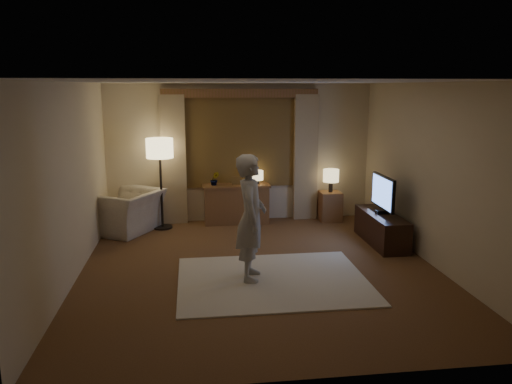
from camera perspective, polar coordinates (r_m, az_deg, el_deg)
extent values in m
cube|color=brown|center=(7.16, 0.44, -8.89)|extent=(5.00, 5.50, 0.02)
cube|color=silver|center=(6.70, 0.48, 12.56)|extent=(5.00, 5.50, 0.02)
cube|color=beige|center=(9.52, -1.82, 4.47)|extent=(5.00, 0.02, 2.60)
cube|color=beige|center=(4.17, 5.67, -5.40)|extent=(5.00, 0.02, 2.60)
cube|color=beige|center=(6.93, -20.56, 0.89)|extent=(0.02, 5.50, 2.60)
cube|color=beige|center=(7.57, 19.65, 1.83)|extent=(0.02, 5.50, 2.60)
cube|color=black|center=(9.46, -1.81, 5.95)|extent=(2.00, 0.01, 1.70)
cube|color=brown|center=(9.45, -1.80, 5.94)|extent=(2.08, 0.04, 1.78)
cube|color=tan|center=(9.38, -9.38, 3.60)|extent=(0.45, 0.12, 2.40)
cube|color=tan|center=(9.63, 5.70, 3.90)|extent=(0.45, 0.12, 2.40)
cube|color=brown|center=(9.35, -1.81, 11.22)|extent=(2.90, 0.14, 0.16)
cube|color=beige|center=(6.76, 1.91, -10.03)|extent=(2.50, 2.00, 0.02)
cube|color=brown|center=(9.43, -2.26, -1.48)|extent=(1.20, 0.40, 0.70)
cube|color=brown|center=(9.33, -2.28, 1.21)|extent=(0.16, 0.02, 0.20)
imported|color=#999999|center=(9.30, -4.74, 1.45)|extent=(0.17, 0.13, 0.30)
cylinder|color=black|center=(9.38, 0.16, 1.03)|extent=(0.08, 0.08, 0.12)
cylinder|color=#FFE399|center=(9.36, 0.16, 1.93)|extent=(0.22, 0.22, 0.18)
cylinder|color=black|center=(9.31, -10.61, -3.97)|extent=(0.35, 0.35, 0.03)
cylinder|color=black|center=(9.16, -10.76, -0.13)|extent=(0.04, 0.04, 1.31)
cylinder|color=#FFE399|center=(9.03, -10.96, 4.95)|extent=(0.48, 0.48, 0.35)
imported|color=beige|center=(9.14, -14.49, -2.17)|extent=(1.42, 1.48, 0.74)
cube|color=brown|center=(9.72, 8.46, -1.61)|extent=(0.40, 0.40, 0.56)
cylinder|color=black|center=(9.64, 8.53, 0.58)|extent=(0.08, 0.08, 0.20)
cylinder|color=#FFE399|center=(9.60, 8.57, 1.87)|extent=(0.30, 0.30, 0.24)
cube|color=black|center=(8.48, 14.13, -4.07)|extent=(0.45, 1.40, 0.50)
cube|color=black|center=(8.41, 14.22, -2.24)|extent=(0.21, 0.10, 0.06)
cube|color=black|center=(8.34, 14.34, 0.00)|extent=(0.05, 0.87, 0.53)
cube|color=#527BDF|center=(8.33, 14.15, -0.01)|extent=(0.00, 0.81, 0.48)
imported|color=#A9A39C|center=(6.54, -0.57, -2.94)|extent=(0.49, 0.67, 1.68)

